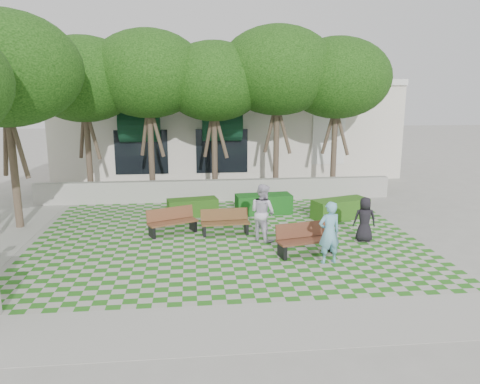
{
  "coord_description": "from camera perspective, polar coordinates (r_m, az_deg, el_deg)",
  "views": [
    {
      "loc": [
        -1.07,
        -13.24,
        4.69
      ],
      "look_at": [
        0.5,
        1.5,
        1.4
      ],
      "focal_mm": 35.0,
      "sensor_mm": 36.0,
      "label": 1
    }
  ],
  "objects": [
    {
      "name": "lawn",
      "position": [
        15.03,
        -1.7,
        -5.65
      ],
      "size": [
        12.0,
        12.0,
        0.0
      ],
      "primitive_type": "plane",
      "color": "#2B721E",
      "rests_on": "ground"
    },
    {
      "name": "hedge_midleft",
      "position": [
        17.66,
        -5.79,
        -1.87
      ],
      "size": [
        1.96,
        1.07,
        0.65
      ],
      "primitive_type": "cube",
      "rotation": [
        0.0,
        0.0,
        0.19
      ],
      "color": "#224C14",
      "rests_on": "ground"
    },
    {
      "name": "building",
      "position": [
        27.48,
        -1.89,
        7.98
      ],
      "size": [
        18.0,
        8.92,
        5.15
      ],
      "color": "beige",
      "rests_on": "ground"
    },
    {
      "name": "person_dark",
      "position": [
        15.08,
        14.95,
        -3.25
      ],
      "size": [
        0.76,
        0.56,
        1.41
      ],
      "primitive_type": "imported",
      "rotation": [
        0.0,
        0.0,
        2.96
      ],
      "color": "black",
      "rests_on": "ground"
    },
    {
      "name": "retaining_wall",
      "position": [
        19.93,
        -2.86,
        0.21
      ],
      "size": [
        15.0,
        0.36,
        0.9
      ],
      "primitive_type": "cube",
      "color": "#9E9B93",
      "rests_on": "ground"
    },
    {
      "name": "bench_mid",
      "position": [
        15.36,
        -1.84,
        -3.72
      ],
      "size": [
        1.6,
        0.62,
        0.82
      ],
      "rotation": [
        0.0,
        0.0,
        0.07
      ],
      "color": "#56381D",
      "rests_on": "ground"
    },
    {
      "name": "bench_east",
      "position": [
        13.64,
        8.04,
        -5.77
      ],
      "size": [
        1.82,
        0.95,
        0.91
      ],
      "rotation": [
        0.0,
        0.0,
        0.23
      ],
      "color": "#542D1C",
      "rests_on": "ground"
    },
    {
      "name": "hedge_east",
      "position": [
        17.58,
        12.13,
        -2.02
      ],
      "size": [
        2.24,
        1.44,
        0.73
      ],
      "primitive_type": "cube",
      "rotation": [
        0.0,
        0.0,
        0.31
      ],
      "color": "#245015",
      "rests_on": "ground"
    },
    {
      "name": "person_blue",
      "position": [
        12.95,
        10.82,
        -4.88
      ],
      "size": [
        0.7,
        0.53,
        1.74
      ],
      "primitive_type": "imported",
      "rotation": [
        0.0,
        0.0,
        3.33
      ],
      "color": "#6DACC8",
      "rests_on": "ground"
    },
    {
      "name": "hedge_midright",
      "position": [
        17.91,
        2.89,
        -1.47
      ],
      "size": [
        2.16,
        1.0,
        0.74
      ],
      "primitive_type": "cube",
      "rotation": [
        0.0,
        0.0,
        0.08
      ],
      "color": "#134A17",
      "rests_on": "ground"
    },
    {
      "name": "tree_row",
      "position": [
        19.22,
        -8.69,
        13.83
      ],
      "size": [
        17.7,
        13.4,
        7.41
      ],
      "color": "#47382B",
      "rests_on": "ground"
    },
    {
      "name": "sidewalk_south",
      "position": [
        9.81,
        0.96,
        -16.05
      ],
      "size": [
        16.0,
        2.0,
        0.01
      ],
      "primitive_type": "cube",
      "color": "#9E9B93",
      "rests_on": "ground"
    },
    {
      "name": "person_white",
      "position": [
        14.65,
        2.77,
        -2.49
      ],
      "size": [
        1.08,
        1.11,
        1.81
      ],
      "primitive_type": "imported",
      "rotation": [
        0.0,
        0.0,
        2.25
      ],
      "color": "silver",
      "rests_on": "ground"
    },
    {
      "name": "bench_west",
      "position": [
        15.55,
        -8.28,
        -3.6
      ],
      "size": [
        1.7,
        1.15,
        0.85
      ],
      "rotation": [
        0.0,
        0.0,
        0.42
      ],
      "color": "brown",
      "rests_on": "ground"
    },
    {
      "name": "ground",
      "position": [
        14.09,
        -1.39,
        -6.94
      ],
      "size": [
        90.0,
        90.0,
        0.0
      ],
      "primitive_type": "plane",
      "color": "gray",
      "rests_on": "ground"
    }
  ]
}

